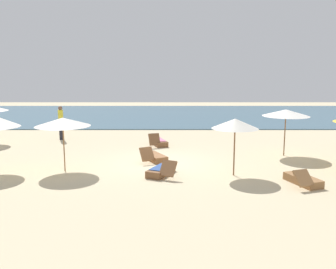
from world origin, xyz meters
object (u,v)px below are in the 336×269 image
at_px(lounger_4, 305,180).
at_px(umbrella_3, 237,124).
at_px(person_0, 62,122).
at_px(umbrella_1, 64,122).
at_px(lounger_5, 156,157).
at_px(umbrella_2, 288,113).
at_px(lounger_2, 163,171).
at_px(lounger_3, 160,142).

bearing_deg(lounger_4, umbrella_3, 152.58).
relative_size(umbrella_3, person_0, 1.13).
xyz_separation_m(umbrella_1, lounger_5, (3.54, 1.72, -1.83)).
distance_m(umbrella_3, lounger_5, 4.35).
relative_size(umbrella_2, umbrella_3, 0.99).
bearing_deg(lounger_4, person_0, 142.05).
bearing_deg(umbrella_3, umbrella_1, 174.73).
relative_size(umbrella_1, lounger_5, 1.25).
xyz_separation_m(lounger_2, lounger_3, (-0.26, 5.73, 0.00)).
height_order(umbrella_2, lounger_3, umbrella_2).
relative_size(umbrella_2, lounger_5, 1.26).
relative_size(umbrella_1, umbrella_2, 0.99).
height_order(umbrella_2, lounger_5, umbrella_2).
bearing_deg(lounger_2, lounger_5, 99.08).
bearing_deg(person_0, lounger_2, -51.16).
relative_size(umbrella_2, lounger_4, 1.22).
height_order(lounger_3, person_0, person_0).
bearing_deg(umbrella_2, lounger_5, -170.42).
distance_m(umbrella_3, person_0, 11.52).
bearing_deg(umbrella_1, lounger_2, -8.62).
xyz_separation_m(umbrella_1, umbrella_2, (9.69, 2.75, 0.04)).
distance_m(lounger_2, lounger_5, 2.34).
bearing_deg(lounger_5, lounger_4, -32.86).
relative_size(lounger_2, person_0, 0.91).
distance_m(lounger_3, person_0, 5.99).
bearing_deg(lounger_5, lounger_2, -80.92).
bearing_deg(lounger_4, lounger_5, 147.14).
xyz_separation_m(umbrella_1, lounger_2, (3.91, -0.59, -1.82)).
relative_size(lounger_5, person_0, 0.89).
bearing_deg(lounger_5, umbrella_2, 9.58).
distance_m(lounger_4, person_0, 14.01).
relative_size(umbrella_3, lounger_4, 1.23).
distance_m(umbrella_3, lounger_2, 3.35).
bearing_deg(person_0, lounger_5, -42.32).
height_order(umbrella_2, lounger_2, umbrella_2).
bearing_deg(umbrella_1, umbrella_2, 15.86).
xyz_separation_m(umbrella_1, person_0, (-2.04, 6.80, -0.97)).
xyz_separation_m(umbrella_1, lounger_4, (8.98, -1.80, -1.83)).
xyz_separation_m(lounger_4, lounger_5, (-5.44, 3.51, 0.00)).
bearing_deg(person_0, lounger_4, -37.95).
bearing_deg(umbrella_2, umbrella_1, -164.14).
bearing_deg(lounger_2, umbrella_2, 30.08).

